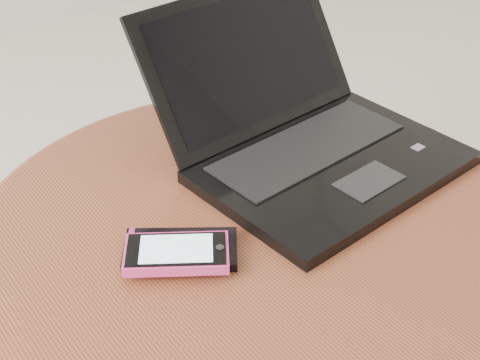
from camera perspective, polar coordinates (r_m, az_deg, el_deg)
table at (r=0.89m, az=1.46°, el=-9.52°), size 0.68×0.68×0.54m
laptop at (r=0.91m, az=5.39°, el=3.66°), size 0.35×0.36×0.18m
phone_black at (r=0.77m, az=-4.82°, el=-5.59°), size 0.14×0.12×0.01m
phone_pink at (r=0.75m, az=-5.12°, el=-5.87°), size 0.12×0.11×0.01m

